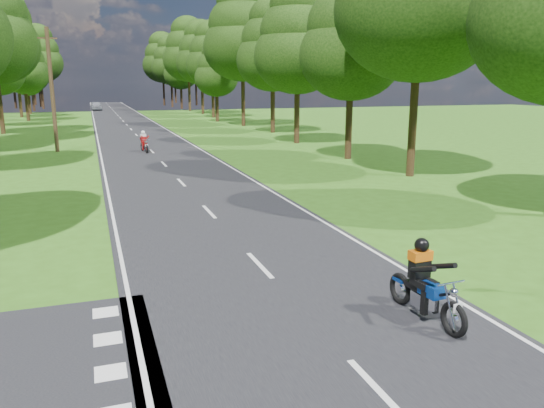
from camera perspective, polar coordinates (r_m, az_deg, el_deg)
name	(u,v)px	position (r m, az deg, el deg)	size (l,w,h in m)	color
ground	(287,295)	(11.78, 1.65, -9.75)	(160.00, 160.00, 0.00)	#305C15
main_road	(127,125)	(60.46, -15.35, 8.21)	(7.00, 140.00, 0.02)	black
road_markings	(127,126)	(58.59, -15.36, 8.08)	(7.40, 140.00, 0.01)	silver
treeline	(129,52)	(70.53, -15.14, 15.55)	(40.00, 115.35, 14.78)	black
telegraph_pole	(52,90)	(38.23, -22.59, 11.29)	(1.20, 0.26, 8.00)	#382616
rider_near_blue	(427,280)	(10.75, 16.31, -7.88)	(0.64, 1.92, 1.60)	navy
rider_far_red	(144,141)	(36.31, -13.60, 6.57)	(0.57, 1.70, 1.42)	#A50C0E
distant_car	(96,106)	(93.17, -18.39, 9.98)	(1.72, 4.27, 1.46)	silver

